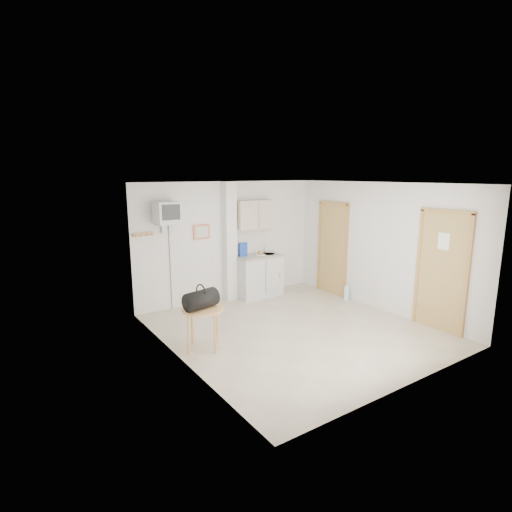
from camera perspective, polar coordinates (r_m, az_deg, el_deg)
ground at (r=7.08m, az=5.58°, el=-10.40°), size 4.50×4.50×0.00m
room_envelope at (r=6.88m, az=6.91°, el=2.25°), size 4.24×4.54×2.55m
kitchenette at (r=8.71m, az=0.23°, el=-0.59°), size 1.03×0.58×2.10m
crt_television at (r=7.61m, az=-12.62°, el=5.98°), size 0.44×0.45×2.15m
round_table at (r=6.20m, az=-7.60°, el=-8.06°), size 0.65×0.65×0.65m
duffel_bag at (r=6.10m, az=-7.86°, el=-6.14°), size 0.57×0.40×0.38m
water_bottle at (r=8.79m, az=12.78°, el=-5.16°), size 0.11×0.11×0.34m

